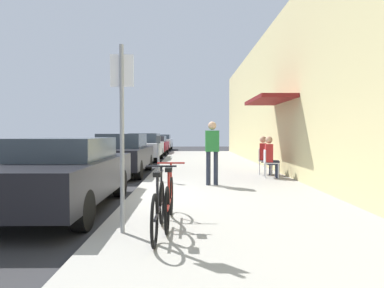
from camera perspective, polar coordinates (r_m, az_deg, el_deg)
The scene contains 17 objects.
ground_plane at distance 7.67m, azimuth -10.66°, elevation -9.47°, with size 60.00×60.00×0.00m, color #2D2D30.
sidewalk_slab at distance 9.56m, azimuth 5.00°, elevation -6.82°, with size 4.50×32.00×0.12m, color #9E9B93.
building_facade at distance 10.08m, azimuth 18.92°, elevation 9.45°, with size 1.40×32.00×5.70m.
parked_car_0 at distance 6.86m, azimuth -21.34°, elevation -4.64°, with size 1.80×4.40×1.41m.
parked_car_1 at distance 12.20m, azimuth -12.07°, elevation -1.65°, with size 1.80×4.40×1.49m.
parked_car_2 at distance 18.21m, azimuth -8.26°, elevation -0.46°, with size 1.80×4.40×1.51m.
parked_car_3 at distance 23.59m, azimuth -6.51°, elevation -0.11°, with size 1.80×4.40×1.32m.
parked_car_4 at distance 29.39m, azimuth -5.35°, elevation 0.37°, with size 1.80×4.40×1.41m.
parking_meter at distance 9.46m, azimuth -5.90°, elevation -1.88°, with size 0.12×0.10×1.32m.
street_sign at distance 4.61m, azimuth -12.15°, elevation 3.52°, with size 0.32×0.06×2.60m.
bicycle_0 at distance 4.56m, azimuth -5.87°, elevation -11.13°, with size 0.46×1.71×0.90m.
bicycle_1 at distance 5.06m, azimuth -3.98°, elevation -9.81°, with size 0.46×1.71×0.90m.
cafe_chair_0 at distance 10.49m, azimuth 13.28°, elevation -3.00°, with size 0.49×0.49×0.87m.
seated_patron_0 at distance 10.48m, azimuth 13.61°, elevation -1.95°, with size 0.46×0.40×1.29m.
cafe_chair_1 at distance 11.29m, azimuth 12.28°, elevation -2.65°, with size 0.53×0.53×0.87m.
seated_patron_1 at distance 11.27m, azimuth 12.59°, elevation -1.68°, with size 0.49×0.44×1.29m.
pedestrian_standing at distance 8.70m, azimuth 3.54°, elevation -0.66°, with size 0.36×0.22×1.70m.
Camera 1 is at (1.32, -7.41, 1.50)m, focal length 30.50 mm.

